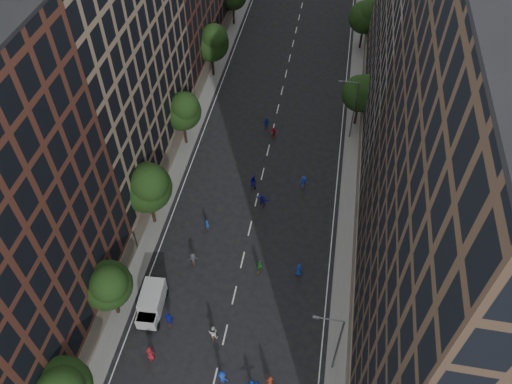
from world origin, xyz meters
TOP-DOWN VIEW (x-y plane):
  - ground at (0.00, 40.00)m, footprint 240.00×240.00m
  - sidewalk_left at (-12.00, 47.50)m, footprint 4.00×105.00m
  - sidewalk_right at (12.00, 47.50)m, footprint 4.00×105.00m
  - bldg_left_b at (-19.00, 35.00)m, footprint 14.00×26.00m
  - bldg_right_a at (19.00, 15.00)m, footprint 14.00×30.00m
  - bldg_right_b at (19.00, 44.00)m, footprint 14.00×28.00m
  - tree_left_1 at (-11.02, 13.86)m, footprint 4.80×4.80m
  - tree_left_2 at (-10.99, 25.83)m, footprint 5.60×5.60m
  - tree_left_3 at (-11.02, 39.85)m, footprint 5.00×5.00m
  - tree_left_4 at (-11.00, 55.84)m, footprint 5.40×5.40m
  - tree_right_a at (11.38, 47.85)m, footprint 5.00×5.00m
  - tree_right_b at (11.39, 67.85)m, footprint 5.20×5.20m
  - streetlamp_near at (10.37, 12.00)m, footprint 2.64×0.22m
  - streetlamp_far at (10.37, 45.00)m, footprint 2.64×0.22m
  - cargo_van at (-7.81, 14.94)m, footprint 2.51×4.87m
  - skater_3 at (0.80, 8.92)m, footprint 1.35×1.01m
  - skater_4 at (-5.66, 13.70)m, footprint 1.17×0.56m
  - skater_6 at (-6.38, 9.97)m, footprint 0.93×0.61m
  - skater_7 at (5.12, 9.28)m, footprint 0.84×0.71m
  - skater_8 at (-1.05, 13.09)m, footprint 0.94×0.75m
  - skater_9 at (-5.19, 21.16)m, footprint 1.19×0.93m
  - skater_10 at (2.10, 21.39)m, footprint 1.10×0.80m
  - skater_11 at (0.83, 30.75)m, footprint 1.71×0.85m
  - skater_12 at (6.31, 21.66)m, footprint 0.95×0.72m
  - skater_13 at (-4.81, 25.98)m, footprint 0.68×0.56m
  - skater_14 at (-0.79, 33.44)m, footprint 1.10×0.96m
  - skater_15 at (5.34, 34.61)m, footprint 1.20×0.80m
  - skater_16 at (-0.91, 44.76)m, footprint 1.14×0.57m
  - skater_17 at (0.30, 43.35)m, footprint 1.43×0.61m

SIDE VIEW (x-z plane):
  - ground at x=0.00m, z-range 0.00..0.00m
  - sidewalk_left at x=-12.00m, z-range 0.00..0.15m
  - sidewalk_right at x=12.00m, z-range 0.00..0.15m
  - skater_17 at x=0.30m, z-range 0.00..1.50m
  - skater_13 at x=-4.81m, z-range 0.00..1.61m
  - skater_9 at x=-5.19m, z-range 0.00..1.62m
  - skater_15 at x=5.34m, z-range 0.00..1.72m
  - skater_10 at x=2.10m, z-range 0.00..1.74m
  - skater_12 at x=6.31m, z-range 0.00..1.76m
  - skater_11 at x=0.83m, z-range 0.00..1.77m
  - skater_3 at x=0.80m, z-range 0.00..1.86m
  - skater_8 at x=-1.05m, z-range 0.00..1.88m
  - skater_16 at x=-0.91m, z-range 0.00..1.88m
  - skater_6 at x=-6.38m, z-range 0.00..1.89m
  - skater_14 at x=-0.79m, z-range 0.00..1.94m
  - skater_4 at x=-5.66m, z-range 0.00..1.94m
  - skater_7 at x=5.12m, z-range 0.00..1.94m
  - cargo_van at x=-7.81m, z-range 0.07..2.59m
  - streetlamp_near at x=10.37m, z-range 0.64..9.70m
  - streetlamp_far at x=10.37m, z-range 0.64..9.70m
  - tree_left_1 at x=-11.02m, z-range 1.45..9.66m
  - tree_right_a at x=11.38m, z-range 1.43..9.83m
  - tree_left_3 at x=-11.02m, z-range 1.53..10.11m
  - tree_right_b at x=11.39m, z-range 1.54..10.37m
  - tree_left_4 at x=-11.00m, z-range 1.56..10.63m
  - tree_left_2 at x=-10.99m, z-range 1.63..11.08m
  - bldg_right_b at x=19.00m, z-range 0.00..33.00m
  - bldg_left_b at x=-19.00m, z-range 0.00..34.00m
  - bldg_right_a at x=19.00m, z-range 0.00..36.00m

